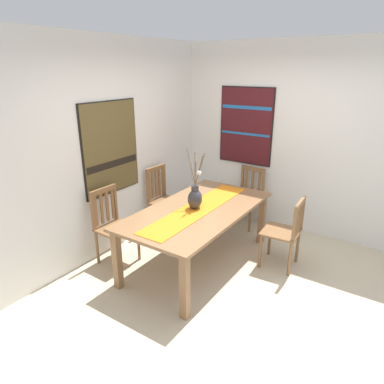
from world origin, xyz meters
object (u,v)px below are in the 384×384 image
at_px(chair_0, 286,231).
at_px(painting_on_back_wall, 111,148).
at_px(dining_table, 198,215).
at_px(chair_1, 248,195).
at_px(centerpiece_vase, 195,198).
at_px(painting_on_side_wall, 246,126).
at_px(chair_2, 163,198).
at_px(chair_3, 113,225).

bearing_deg(chair_0, painting_on_back_wall, 109.71).
xyz_separation_m(dining_table, chair_1, (1.39, -0.01, -0.18)).
bearing_deg(dining_table, centerpiece_vase, 126.23).
distance_m(centerpiece_vase, painting_on_side_wall, 1.75).
distance_m(painting_on_back_wall, painting_on_side_wall, 2.10).
xyz_separation_m(centerpiece_vase, chair_0, (0.54, -0.95, -0.40)).
bearing_deg(chair_1, centerpiece_vase, 178.31).
distance_m(centerpiece_vase, chair_0, 1.16).
relative_size(chair_0, chair_2, 0.92).
xyz_separation_m(chair_0, chair_1, (0.88, 0.91, -0.01)).
distance_m(dining_table, chair_0, 1.07).
xyz_separation_m(chair_0, chair_3, (-1.05, 1.83, 0.01)).
xyz_separation_m(centerpiece_vase, painting_on_back_wall, (-0.21, 1.13, 0.49)).
bearing_deg(centerpiece_vase, chair_0, -60.68).
xyz_separation_m(chair_0, painting_on_back_wall, (-0.75, 2.09, 0.89)).
xyz_separation_m(chair_3, painting_on_side_wall, (2.15, -0.73, 0.99)).
height_order(dining_table, chair_0, chair_0).
xyz_separation_m(chair_2, painting_on_back_wall, (-0.75, 0.21, 0.86)).
bearing_deg(chair_2, chair_3, -177.73).
bearing_deg(chair_2, chair_1, -47.54).
relative_size(chair_1, painting_on_back_wall, 0.77).
height_order(chair_2, painting_on_side_wall, painting_on_side_wall).
bearing_deg(dining_table, painting_on_back_wall, 101.32).
xyz_separation_m(chair_1, chair_2, (-0.88, 0.96, 0.04)).
xyz_separation_m(chair_3, painting_on_back_wall, (0.30, 0.26, 0.87)).
relative_size(centerpiece_vase, chair_0, 0.79).
bearing_deg(chair_2, painting_on_side_wall, -35.04).
relative_size(chair_2, chair_3, 1.02).
bearing_deg(chair_2, painting_on_back_wall, 164.00).
relative_size(dining_table, centerpiece_vase, 2.89).
bearing_deg(painting_on_back_wall, chair_0, -70.29).
bearing_deg(painting_on_back_wall, painting_on_side_wall, -28.07).
bearing_deg(centerpiece_vase, dining_table, -53.77).
height_order(painting_on_back_wall, painting_on_side_wall, painting_on_side_wall).
height_order(centerpiece_vase, chair_0, centerpiece_vase).
distance_m(dining_table, painting_on_back_wall, 1.39).
relative_size(centerpiece_vase, painting_on_side_wall, 0.61).
bearing_deg(chair_3, chair_1, -25.49).
distance_m(chair_1, chair_3, 2.13).
bearing_deg(chair_2, centerpiece_vase, -120.27).
bearing_deg(dining_table, chair_1, -0.58).
height_order(chair_1, chair_2, chair_2).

